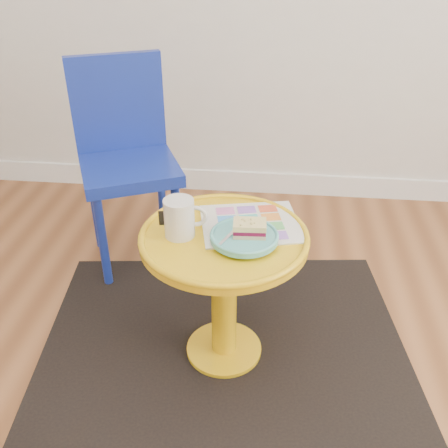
# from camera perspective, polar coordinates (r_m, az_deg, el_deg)

# --- Properties ---
(rug) EXTENTS (1.42, 1.24, 0.01)m
(rug) POSITION_cam_1_polar(r_m,az_deg,el_deg) (1.84, -0.00, -14.25)
(rug) COLOR black
(rug) RESTS_ON ground
(side_table) EXTENTS (0.52, 0.52, 0.50)m
(side_table) POSITION_cam_1_polar(r_m,az_deg,el_deg) (1.61, -0.00, -5.46)
(side_table) COLOR gold
(side_table) RESTS_ON ground
(chair) EXTENTS (0.51, 0.51, 0.87)m
(chair) POSITION_cam_1_polar(r_m,az_deg,el_deg) (2.15, -11.20, 8.30)
(chair) COLOR navy
(chair) RESTS_ON ground
(newspaper) EXTENTS (0.35, 0.32, 0.01)m
(newspaper) POSITION_cam_1_polar(r_m,az_deg,el_deg) (1.59, 3.03, 0.06)
(newspaper) COLOR silver
(newspaper) RESTS_ON side_table
(mug) EXTENTS (0.13, 0.09, 0.12)m
(mug) POSITION_cam_1_polar(r_m,az_deg,el_deg) (1.51, -5.04, 0.82)
(mug) COLOR silver
(mug) RESTS_ON side_table
(plate) EXTENTS (0.20, 0.20, 0.02)m
(plate) POSITION_cam_1_polar(r_m,az_deg,el_deg) (1.49, 2.33, -1.53)
(plate) COLOR #54B2B1
(plate) RESTS_ON newspaper
(cake_slice) EXTENTS (0.10, 0.07, 0.04)m
(cake_slice) POSITION_cam_1_polar(r_m,az_deg,el_deg) (1.47, 2.95, -0.47)
(cake_slice) COLOR #D3BC8C
(cake_slice) RESTS_ON plate
(fork) EXTENTS (0.07, 0.14, 0.00)m
(fork) POSITION_cam_1_polar(r_m,az_deg,el_deg) (1.49, 0.93, -1.03)
(fork) COLOR silver
(fork) RESTS_ON plate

